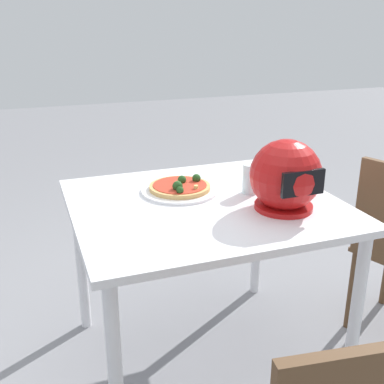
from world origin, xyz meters
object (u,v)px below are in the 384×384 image
at_px(pizza, 180,186).
at_px(motorcycle_helmet, 286,177).
at_px(dining_table, 205,221).
at_px(drinking_glass, 251,179).

relative_size(pizza, motorcycle_helmet, 0.95).
bearing_deg(motorcycle_helmet, dining_table, -34.13).
relative_size(motorcycle_helmet, drinking_glass, 2.18).
height_order(dining_table, pizza, pizza).
relative_size(dining_table, pizza, 4.07).
distance_m(dining_table, motorcycle_helmet, 0.39).
height_order(dining_table, drinking_glass, drinking_glass).
bearing_deg(dining_table, pizza, -67.78).
bearing_deg(motorcycle_helmet, pizza, -44.93).
height_order(motorcycle_helmet, drinking_glass, motorcycle_helmet).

